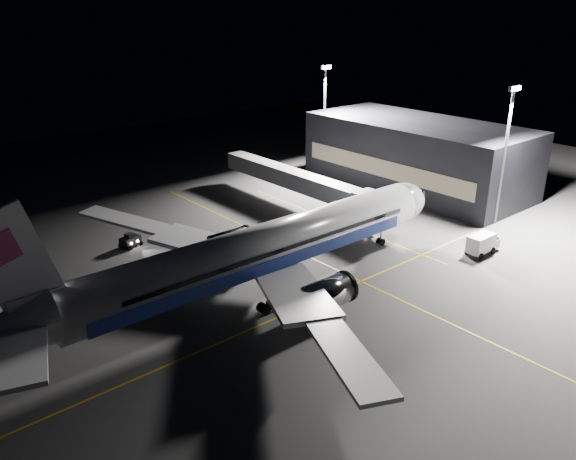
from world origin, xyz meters
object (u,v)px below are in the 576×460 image
Objects in this scene: airliner at (257,251)px; safety_cone_b at (222,259)px; floodlight_mast_south at (506,144)px; safety_cone_c at (213,287)px; service_truck at (483,243)px; floodlight_mast_north at (325,110)px; safety_cone_a at (211,283)px; jet_bridge at (303,182)px; baggage_tug at (130,240)px.

safety_cone_b is (1.65, 9.86, -4.90)m from airliner.
floodlight_mast_south is 39.29× the size of safety_cone_c.
safety_cone_b is at bearing 143.95° from service_truck.
safety_cone_a is at bearing -148.62° from floodlight_mast_north.
floodlight_mast_south is 47.35m from safety_cone_a.
safety_cone_b is 1.01× the size of safety_cone_c.
jet_bridge is 53.64× the size of safety_cone_a.
safety_cone_c is (-3.70, 4.00, -4.90)m from airliner.
safety_cone_a is at bearing 71.12° from safety_cone_c.
airliner is 42.13m from floodlight_mast_south.
airliner is at bearing -142.09° from floodlight_mast_north.
floodlight_mast_south is at bearing 23.16° from service_truck.
floodlight_mast_north is at bearing 75.44° from service_truck.
floodlight_mast_north is (18.00, 13.93, 7.79)m from jet_bridge.
safety_cone_b reaches higher than safety_cone_c.
floodlight_mast_south is 3.85× the size of service_truck.
floodlight_mast_north is at bearing 37.91° from airliner.
jet_bridge is at bearing 126.79° from floodlight_mast_south.
airliner is 11.44× the size of service_truck.
jet_bridge is at bearing 103.32° from service_truck.
jet_bridge is 24.06m from floodlight_mast_north.
floodlight_mast_south is 55.45m from baggage_tug.
safety_cone_b is (-21.43, -8.20, -4.31)m from jet_bridge.
floodlight_mast_north reaches higher than safety_cone_b.
floodlight_mast_south reaches higher than service_truck.
safety_cone_c is at bearing 156.39° from service_truck.
jet_bridge is at bearing 27.70° from safety_cone_c.
safety_cone_a reaches higher than safety_cone_c.
safety_cone_a reaches higher than safety_cone_b.
jet_bridge is at bearing 38.04° from airliner.
baggage_tug is at bearing 137.24° from service_truck.
safety_cone_b is at bearing -75.79° from baggage_tug.
service_truck is (29.78, -10.79, -3.70)m from airliner.
airliner is at bearing -141.96° from jet_bridge.
airliner is at bearing -99.48° from safety_cone_b.
floodlight_mast_south is at bearing -90.00° from floodlight_mast_north.
floodlight_mast_north reaches higher than jet_bridge.
floodlight_mast_south is 32.28× the size of safety_cone_a.
safety_cone_a is 0.90m from safety_cone_c.
jet_bridge is (23.08, 18.06, -0.58)m from airliner.
jet_bridge is 31.05m from floodlight_mast_south.
service_truck reaches higher than safety_cone_a.
airliner is 23.04m from baggage_tug.
airliner is at bearing 160.31° from service_truck.
jet_bridge reaches higher than baggage_tug.
safety_cone_b is at bearing -159.07° from jet_bridge.
safety_cone_a is (-26.48, -13.20, -4.26)m from jet_bridge.
airliner is 19.79× the size of baggage_tug.
safety_cone_b is (-39.43, 15.87, -12.10)m from floodlight_mast_south.
jet_bridge is 1.66× the size of floodlight_mast_north.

